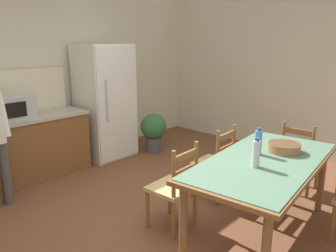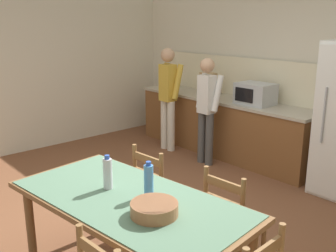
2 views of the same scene
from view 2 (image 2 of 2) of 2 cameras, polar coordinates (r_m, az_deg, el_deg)
ground_plane at (r=4.17m, az=-1.49°, el=-14.16°), size 8.32×8.32×0.00m
wall_back at (r=5.75m, az=19.36°, el=8.45°), size 6.52×0.12×2.90m
wall_left at (r=6.51m, az=-20.68°, el=9.03°), size 0.12×5.20×2.90m
kitchen_counter at (r=6.19m, az=7.90°, el=0.08°), size 3.12×0.66×0.88m
counter_splashback at (r=6.27m, az=10.02°, el=7.09°), size 3.08×0.03×0.60m
microwave at (r=5.68m, az=12.55°, el=4.59°), size 0.50×0.39×0.30m
paper_bag at (r=6.23m, az=5.83°, el=6.07°), size 0.24×0.16×0.36m
dining_table at (r=2.97m, az=-5.67°, el=-11.71°), size 1.96×1.11×0.79m
bottle_near_centre at (r=3.05m, az=-8.75°, el=-6.79°), size 0.07×0.07×0.27m
bottle_off_centre at (r=2.89m, az=-2.82°, el=-7.87°), size 0.07×0.07×0.27m
serving_bowl at (r=2.66m, az=-2.01°, el=-11.83°), size 0.32×0.32×0.09m
chair_side_far_right at (r=3.36m, az=9.28°, el=-13.47°), size 0.44×0.42×0.91m
chair_side_far_left at (r=3.83m, az=-1.45°, el=-9.53°), size 0.44×0.43×0.91m
person_at_sink at (r=6.19m, az=0.02°, el=4.69°), size 0.41×0.28×1.62m
person_at_counter at (r=5.59m, az=5.64°, el=2.94°), size 0.38×0.27×1.53m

